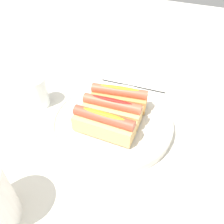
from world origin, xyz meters
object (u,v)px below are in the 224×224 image
(hotdog_back, at_px, (112,110))
(chopstick_near, at_px, (133,86))
(hotdog_side, at_px, (104,124))
(water_glass, at_px, (36,93))
(serving_bowl, at_px, (112,122))
(hotdog_front, at_px, (119,97))

(hotdog_back, height_order, chopstick_near, hotdog_back)
(hotdog_side, distance_m, water_glass, 0.25)
(serving_bowl, relative_size, hotdog_side, 2.12)
(serving_bowl, relative_size, hotdog_back, 2.09)
(hotdog_side, distance_m, chopstick_near, 0.26)
(hotdog_back, xyz_separation_m, hotdog_side, (-0.01, 0.05, 0.00))
(water_glass, bearing_deg, hotdog_back, -176.96)
(serving_bowl, bearing_deg, chopstick_near, -84.26)
(water_glass, distance_m, chopstick_near, 0.31)
(hotdog_side, height_order, chopstick_near, hotdog_side)
(serving_bowl, distance_m, hotdog_front, 0.07)
(hotdog_back, bearing_deg, water_glass, 3.04)
(hotdog_front, relative_size, chopstick_near, 0.71)
(serving_bowl, height_order, hotdog_back, hotdog_back)
(water_glass, height_order, chopstick_near, water_glass)
(serving_bowl, distance_m, chopstick_near, 0.20)
(hotdog_front, xyz_separation_m, hotdog_side, (-0.01, 0.11, 0.00))
(hotdog_back, bearing_deg, hotdog_side, 95.33)
(hotdog_back, height_order, hotdog_side, same)
(water_glass, bearing_deg, hotdog_side, 170.29)
(serving_bowl, relative_size, water_glass, 3.58)
(hotdog_front, relative_size, hotdog_back, 1.02)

